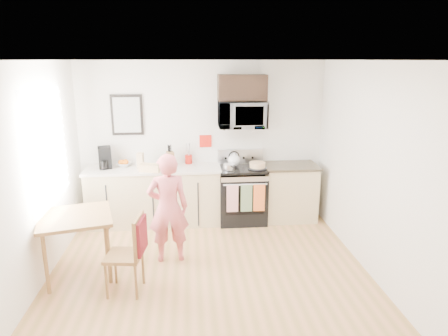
{
  "coord_description": "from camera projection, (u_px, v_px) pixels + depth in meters",
  "views": [
    {
      "loc": [
        -0.22,
        -4.2,
        2.61
      ],
      "look_at": [
        0.24,
        1.0,
        1.18
      ],
      "focal_mm": 32.0,
      "sensor_mm": 36.0,
      "label": 1
    }
  ],
  "objects": [
    {
      "name": "floor",
      "position": [
        211.0,
        286.0,
        4.74
      ],
      "size": [
        4.6,
        4.6,
        0.0
      ],
      "primitive_type": "plane",
      "color": "olive",
      "rests_on": "ground"
    },
    {
      "name": "back_wall",
      "position": [
        202.0,
        141.0,
        6.61
      ],
      "size": [
        4.0,
        0.04,
        2.6
      ],
      "primitive_type": "cube",
      "color": "white",
      "rests_on": "floor"
    },
    {
      "name": "front_wall",
      "position": [
        233.0,
        306.0,
        2.19
      ],
      "size": [
        4.0,
        0.04,
        2.6
      ],
      "primitive_type": "cube",
      "color": "white",
      "rests_on": "floor"
    },
    {
      "name": "left_wall",
      "position": [
        22.0,
        187.0,
        4.23
      ],
      "size": [
        0.04,
        4.6,
        2.6
      ],
      "primitive_type": "cube",
      "color": "white",
      "rests_on": "floor"
    },
    {
      "name": "right_wall",
      "position": [
        384.0,
        177.0,
        4.57
      ],
      "size": [
        0.04,
        4.6,
        2.6
      ],
      "primitive_type": "cube",
      "color": "white",
      "rests_on": "floor"
    },
    {
      "name": "ceiling",
      "position": [
        209.0,
        60.0,
        4.06
      ],
      "size": [
        4.0,
        4.6,
        0.04
      ],
      "primitive_type": "cube",
      "color": "white",
      "rests_on": "back_wall"
    },
    {
      "name": "window",
      "position": [
        48.0,
        148.0,
        4.94
      ],
      "size": [
        0.06,
        1.4,
        1.5
      ],
      "color": "silver",
      "rests_on": "left_wall"
    },
    {
      "name": "cabinet_left",
      "position": [
        155.0,
        197.0,
        6.48
      ],
      "size": [
        2.1,
        0.6,
        0.9
      ],
      "primitive_type": "cube",
      "color": "#C8B580",
      "rests_on": "floor"
    },
    {
      "name": "countertop_left",
      "position": [
        153.0,
        169.0,
        6.36
      ],
      "size": [
        2.14,
        0.64,
        0.04
      ],
      "primitive_type": "cube",
      "color": "#F1E2D0",
      "rests_on": "cabinet_left"
    },
    {
      "name": "cabinet_right",
      "position": [
        289.0,
        193.0,
        6.67
      ],
      "size": [
        0.84,
        0.6,
        0.9
      ],
      "primitive_type": "cube",
      "color": "#C8B580",
      "rests_on": "floor"
    },
    {
      "name": "countertop_right",
      "position": [
        290.0,
        166.0,
        6.54
      ],
      "size": [
        0.88,
        0.64,
        0.04
      ],
      "primitive_type": "cube",
      "color": "black",
      "rests_on": "cabinet_right"
    },
    {
      "name": "range",
      "position": [
        242.0,
        196.0,
        6.58
      ],
      "size": [
        0.76,
        0.7,
        1.16
      ],
      "color": "black",
      "rests_on": "floor"
    },
    {
      "name": "microwave",
      "position": [
        242.0,
        115.0,
        6.33
      ],
      "size": [
        0.76,
        0.51,
        0.42
      ],
      "primitive_type": "imported",
      "color": "silver",
      "rests_on": "back_wall"
    },
    {
      "name": "upper_cabinet",
      "position": [
        242.0,
        88.0,
        6.27
      ],
      "size": [
        0.76,
        0.35,
        0.4
      ],
      "primitive_type": "cube",
      "color": "black",
      "rests_on": "back_wall"
    },
    {
      "name": "wall_art",
      "position": [
        127.0,
        115.0,
        6.37
      ],
      "size": [
        0.5,
        0.04,
        0.65
      ],
      "color": "black",
      "rests_on": "back_wall"
    },
    {
      "name": "wall_trivet",
      "position": [
        205.0,
        141.0,
        6.6
      ],
      "size": [
        0.2,
        0.02,
        0.2
      ],
      "primitive_type": "cube",
      "color": "red",
      "rests_on": "back_wall"
    },
    {
      "name": "person",
      "position": [
        168.0,
        208.0,
        5.2
      ],
      "size": [
        0.57,
        0.4,
        1.47
      ],
      "primitive_type": "imported",
      "rotation": [
        0.0,
        0.0,
        3.23
      ],
      "color": "#D63A4D",
      "rests_on": "floor"
    },
    {
      "name": "dining_table",
      "position": [
        76.0,
        222.0,
        4.85
      ],
      "size": [
        0.88,
        0.88,
        0.78
      ],
      "rotation": [
        0.0,
        0.0,
        0.25
      ],
      "color": "brown",
      "rests_on": "floor"
    },
    {
      "name": "chair",
      "position": [
        135.0,
        244.0,
        4.49
      ],
      "size": [
        0.48,
        0.44,
        0.93
      ],
      "rotation": [
        0.0,
        0.0,
        -0.13
      ],
      "color": "brown",
      "rests_on": "floor"
    },
    {
      "name": "knife_block",
      "position": [
        170.0,
        159.0,
        6.42
      ],
      "size": [
        0.14,
        0.17,
        0.24
      ],
      "primitive_type": "cube",
      "rotation": [
        0.0,
        0.0,
        0.22
      ],
      "color": "brown",
      "rests_on": "countertop_left"
    },
    {
      "name": "utensil_crock",
      "position": [
        189.0,
        155.0,
        6.57
      ],
      "size": [
        0.12,
        0.12,
        0.35
      ],
      "color": "red",
      "rests_on": "countertop_left"
    },
    {
      "name": "fruit_bowl",
      "position": [
        124.0,
        163.0,
        6.44
      ],
      "size": [
        0.32,
        0.32,
        0.11
      ],
      "color": "white",
      "rests_on": "countertop_left"
    },
    {
      "name": "milk_carton",
      "position": [
        140.0,
        161.0,
        6.28
      ],
      "size": [
        0.11,
        0.11,
        0.25
      ],
      "primitive_type": "cube",
      "rotation": [
        0.0,
        0.0,
        -0.19
      ],
      "color": "tan",
      "rests_on": "countertop_left"
    },
    {
      "name": "coffee_maker",
      "position": [
        105.0,
        158.0,
        6.29
      ],
      "size": [
        0.24,
        0.31,
        0.34
      ],
      "rotation": [
        0.0,
        0.0,
        0.24
      ],
      "color": "black",
      "rests_on": "countertop_left"
    },
    {
      "name": "bread_bag",
      "position": [
        150.0,
        168.0,
        6.12
      ],
      "size": [
        0.35,
        0.25,
        0.12
      ],
      "primitive_type": "cube",
      "rotation": [
        0.0,
        0.0,
        -0.33
      ],
      "color": "tan",
      "rests_on": "countertop_left"
    },
    {
      "name": "cake",
      "position": [
        257.0,
        165.0,
        6.35
      ],
      "size": [
        0.31,
        0.31,
        0.1
      ],
      "color": "black",
      "rests_on": "range"
    },
    {
      "name": "kettle",
      "position": [
        234.0,
        160.0,
        6.47
      ],
      "size": [
        0.2,
        0.2,
        0.25
      ],
      "color": "white",
      "rests_on": "range"
    },
    {
      "name": "pot",
      "position": [
        229.0,
        167.0,
        6.28
      ],
      "size": [
        0.18,
        0.31,
        0.09
      ],
      "rotation": [
        0.0,
        0.0,
        0.23
      ],
      "color": "silver",
      "rests_on": "range"
    }
  ]
}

